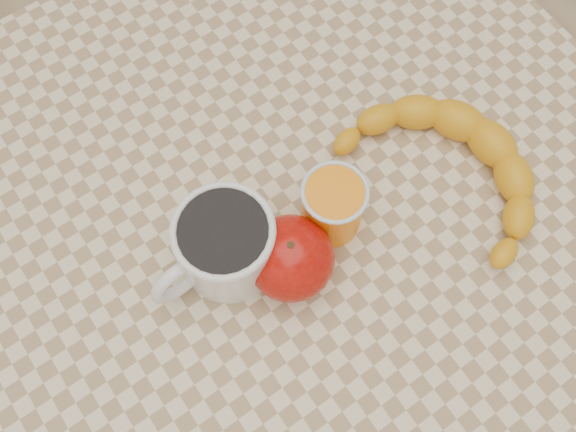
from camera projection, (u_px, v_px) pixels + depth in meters
ground at (288, 349)px, 1.35m from camera, size 3.00×3.00×0.00m
table at (288, 250)px, 0.73m from camera, size 0.80×0.80×0.75m
coffee_mug at (224, 245)px, 0.60m from camera, size 0.14×0.10×0.08m
orange_juice_glass at (333, 206)px, 0.62m from camera, size 0.06×0.06×0.07m
apple at (291, 258)px, 0.60m from camera, size 0.11×0.11×0.08m
banana at (451, 170)px, 0.65m from camera, size 0.23×0.29×0.04m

